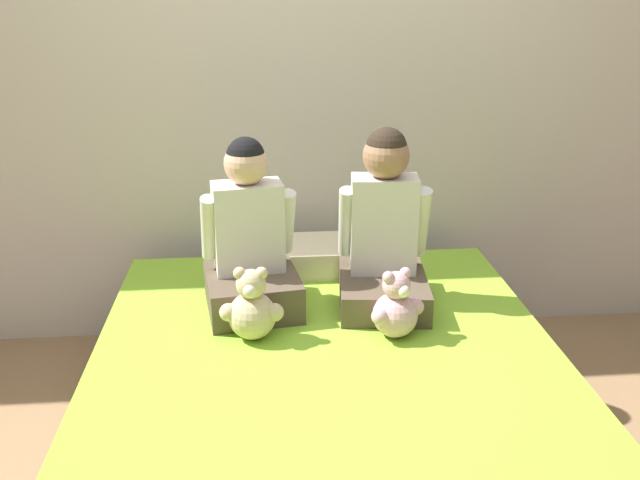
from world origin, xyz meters
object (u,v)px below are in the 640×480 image
at_px(bed, 331,432).
at_px(teddy_bear_held_by_right_child, 396,308).
at_px(pillow_at_headboard, 312,256).
at_px(child_on_left, 250,245).
at_px(child_on_right, 384,236).
at_px(teddy_bear_held_by_left_child, 252,309).

bearing_deg(bed, teddy_bear_held_by_right_child, 42.49).
height_order(bed, pillow_at_headboard, pillow_at_headboard).
distance_m(teddy_bear_held_by_right_child, pillow_at_headboard, 0.64).
bearing_deg(child_on_left, child_on_right, -7.62).
bearing_deg(teddy_bear_held_by_right_child, pillow_at_headboard, 87.60).
bearing_deg(teddy_bear_held_by_left_child, bed, -40.71).
relative_size(bed, child_on_left, 3.13).
xyz_separation_m(teddy_bear_held_by_right_child, pillow_at_headboard, (-0.24, 0.59, -0.05)).
relative_size(child_on_left, child_on_right, 0.96).
bearing_deg(child_on_left, teddy_bear_held_by_right_child, -37.43).
relative_size(child_on_right, teddy_bear_held_by_left_child, 2.55).
bearing_deg(pillow_at_headboard, teddy_bear_held_by_right_child, -68.20).
distance_m(teddy_bear_held_by_left_child, teddy_bear_held_by_right_child, 0.48).
height_order(child_on_right, teddy_bear_held_by_left_child, child_on_right).
xyz_separation_m(child_on_left, teddy_bear_held_by_right_child, (0.48, -0.26, -0.14)).
xyz_separation_m(child_on_left, teddy_bear_held_by_left_child, (0.00, -0.24, -0.13)).
bearing_deg(bed, child_on_right, 63.96).
bearing_deg(bed, pillow_at_headboard, 90.00).
bearing_deg(child_on_right, bed, -110.51).
height_order(bed, teddy_bear_held_by_left_child, teddy_bear_held_by_left_child).
height_order(bed, child_on_right, child_on_right).
bearing_deg(pillow_at_headboard, child_on_left, -126.79).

